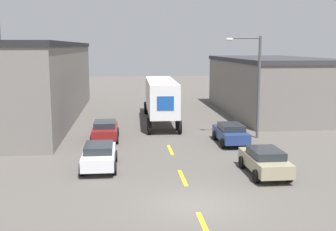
{
  "coord_description": "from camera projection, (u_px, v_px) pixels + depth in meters",
  "views": [
    {
      "loc": [
        -2.89,
        -17.04,
        6.72
      ],
      "look_at": [
        -0.18,
        9.52,
        2.33
      ],
      "focal_mm": 45.0,
      "sensor_mm": 36.0,
      "label": 1
    }
  ],
  "objects": [
    {
      "name": "parked_car_right_near",
      "position": [
        265.0,
        161.0,
        22.21
      ],
      "size": [
        1.94,
        4.18,
        1.41
      ],
      "color": "tan",
      "rests_on": "ground_plane"
    },
    {
      "name": "warehouse_left",
      "position": [
        32.0,
        81.0,
        39.21
      ],
      "size": [
        8.43,
        28.47,
        7.11
      ],
      "color": "slate",
      "rests_on": "ground_plane"
    },
    {
      "name": "street_lamp",
      "position": [
        255.0,
        79.0,
        30.6
      ],
      "size": [
        2.63,
        0.32,
        7.47
      ],
      "color": "#4C4C51",
      "rests_on": "ground_plane"
    },
    {
      "name": "warehouse_right",
      "position": [
        270.0,
        85.0,
        42.83
      ],
      "size": [
        8.87,
        19.2,
        5.64
      ],
      "color": "slate",
      "rests_on": "ground_plane"
    },
    {
      "name": "ground_plane",
      "position": [
        195.0,
        204.0,
        18.1
      ],
      "size": [
        160.0,
        160.0,
        0.0
      ],
      "primitive_type": "plane",
      "color": "#56514C"
    },
    {
      "name": "semi_truck",
      "position": [
        160.0,
        96.0,
        37.92
      ],
      "size": [
        2.85,
        13.23,
        3.86
      ],
      "rotation": [
        0.0,
        0.0,
        -0.02
      ],
      "color": "silver",
      "rests_on": "ground_plane"
    },
    {
      "name": "parked_car_left_far",
      "position": [
        105.0,
        130.0,
        30.44
      ],
      "size": [
        1.94,
        4.18,
        1.41
      ],
      "color": "maroon",
      "rests_on": "ground_plane"
    },
    {
      "name": "parked_car_right_mid",
      "position": [
        231.0,
        133.0,
        29.35
      ],
      "size": [
        1.94,
        4.18,
        1.41
      ],
      "color": "navy",
      "rests_on": "ground_plane"
    },
    {
      "name": "parked_car_left_near",
      "position": [
        99.0,
        155.0,
        23.35
      ],
      "size": [
        1.94,
        4.18,
        1.41
      ],
      "color": "silver",
      "rests_on": "ground_plane"
    },
    {
      "name": "road_centerline",
      "position": [
        183.0,
        178.0,
        21.79
      ],
      "size": [
        0.2,
        14.67,
        0.01
      ],
      "color": "yellow",
      "rests_on": "ground_plane"
    }
  ]
}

